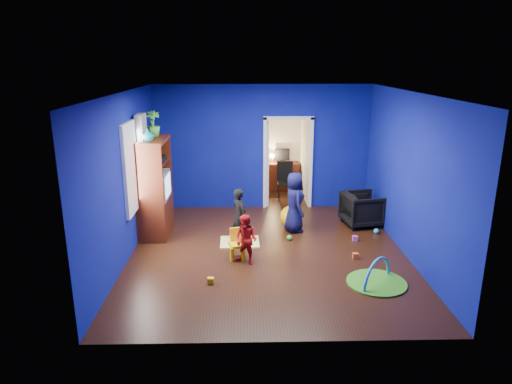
{
  "coord_description": "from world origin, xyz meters",
  "views": [
    {
      "loc": [
        -0.4,
        -7.74,
        3.44
      ],
      "look_at": [
        -0.21,
        0.4,
        1.06
      ],
      "focal_mm": 32.0,
      "sensor_mm": 36.0,
      "label": 1
    }
  ],
  "objects_px": {
    "toddler_red": "(246,240)",
    "kid_chair": "(238,246)",
    "child_black": "(240,215)",
    "crt_tv": "(156,185)",
    "play_mat": "(376,283)",
    "study_desk": "(282,176)",
    "tv_armoire": "(154,187)",
    "folding_chair": "(285,182)",
    "hopper_ball": "(290,217)",
    "vase": "(148,135)",
    "child_navy": "(294,202)",
    "armchair": "(362,209)"
  },
  "relations": [
    {
      "from": "hopper_ball",
      "to": "folding_chair",
      "type": "distance_m",
      "value": 1.94
    },
    {
      "from": "armchair",
      "to": "play_mat",
      "type": "bearing_deg",
      "value": 160.19
    },
    {
      "from": "vase",
      "to": "play_mat",
      "type": "distance_m",
      "value": 4.83
    },
    {
      "from": "tv_armoire",
      "to": "folding_chair",
      "type": "xyz_separation_m",
      "value": [
        2.82,
        2.25,
        -0.52
      ]
    },
    {
      "from": "child_black",
      "to": "kid_chair",
      "type": "xyz_separation_m",
      "value": [
        -0.03,
        -0.83,
        -0.28
      ]
    },
    {
      "from": "kid_chair",
      "to": "child_navy",
      "type": "bearing_deg",
      "value": 32.32
    },
    {
      "from": "toddler_red",
      "to": "armchair",
      "type": "bearing_deg",
      "value": 68.48
    },
    {
      "from": "tv_armoire",
      "to": "study_desk",
      "type": "height_order",
      "value": "tv_armoire"
    },
    {
      "from": "armchair",
      "to": "hopper_ball",
      "type": "xyz_separation_m",
      "value": [
        -1.55,
        -0.08,
        -0.13
      ]
    },
    {
      "from": "child_black",
      "to": "study_desk",
      "type": "distance_m",
      "value": 3.83
    },
    {
      "from": "vase",
      "to": "folding_chair",
      "type": "height_order",
      "value": "vase"
    },
    {
      "from": "toddler_red",
      "to": "kid_chair",
      "type": "distance_m",
      "value": 0.32
    },
    {
      "from": "crt_tv",
      "to": "study_desk",
      "type": "xyz_separation_m",
      "value": [
        2.78,
        3.21,
        -0.65
      ]
    },
    {
      "from": "tv_armoire",
      "to": "folding_chair",
      "type": "distance_m",
      "value": 3.65
    },
    {
      "from": "tv_armoire",
      "to": "crt_tv",
      "type": "distance_m",
      "value": 0.06
    },
    {
      "from": "armchair",
      "to": "folding_chair",
      "type": "relative_size",
      "value": 0.85
    },
    {
      "from": "armchair",
      "to": "crt_tv",
      "type": "distance_m",
      "value": 4.34
    },
    {
      "from": "tv_armoire",
      "to": "study_desk",
      "type": "xyz_separation_m",
      "value": [
        2.82,
        3.21,
        -0.6
      ]
    },
    {
      "from": "toddler_red",
      "to": "hopper_ball",
      "type": "height_order",
      "value": "toddler_red"
    },
    {
      "from": "child_navy",
      "to": "play_mat",
      "type": "distance_m",
      "value": 2.66
    },
    {
      "from": "play_mat",
      "to": "study_desk",
      "type": "xyz_separation_m",
      "value": [
        -1.08,
        5.48,
        0.36
      ]
    },
    {
      "from": "armchair",
      "to": "vase",
      "type": "bearing_deg",
      "value": 88.29
    },
    {
      "from": "toddler_red",
      "to": "tv_armoire",
      "type": "xyz_separation_m",
      "value": [
        -1.82,
        1.47,
        0.54
      ]
    },
    {
      "from": "hopper_ball",
      "to": "study_desk",
      "type": "distance_m",
      "value": 2.89
    },
    {
      "from": "child_black",
      "to": "hopper_ball",
      "type": "height_order",
      "value": "child_black"
    },
    {
      "from": "armchair",
      "to": "play_mat",
      "type": "relative_size",
      "value": 0.82
    },
    {
      "from": "vase",
      "to": "kid_chair",
      "type": "bearing_deg",
      "value": -30.25
    },
    {
      "from": "child_navy",
      "to": "crt_tv",
      "type": "relative_size",
      "value": 1.78
    },
    {
      "from": "vase",
      "to": "crt_tv",
      "type": "xyz_separation_m",
      "value": [
        0.04,
        0.3,
        -1.06
      ]
    },
    {
      "from": "child_black",
      "to": "child_navy",
      "type": "xyz_separation_m",
      "value": [
        1.12,
        0.53,
        0.09
      ]
    },
    {
      "from": "toddler_red",
      "to": "kid_chair",
      "type": "height_order",
      "value": "toddler_red"
    },
    {
      "from": "study_desk",
      "to": "crt_tv",
      "type": "bearing_deg",
      "value": -130.89
    },
    {
      "from": "toddler_red",
      "to": "kid_chair",
      "type": "relative_size",
      "value": 1.77
    },
    {
      "from": "crt_tv",
      "to": "play_mat",
      "type": "distance_m",
      "value": 4.59
    },
    {
      "from": "crt_tv",
      "to": "vase",
      "type": "bearing_deg",
      "value": -97.59
    },
    {
      "from": "armchair",
      "to": "toddler_red",
      "type": "height_order",
      "value": "toddler_red"
    },
    {
      "from": "toddler_red",
      "to": "folding_chair",
      "type": "xyz_separation_m",
      "value": [
        1.0,
        3.73,
        0.02
      ]
    },
    {
      "from": "hopper_ball",
      "to": "study_desk",
      "type": "bearing_deg",
      "value": 88.94
    },
    {
      "from": "vase",
      "to": "hopper_ball",
      "type": "xyz_separation_m",
      "value": [
        2.77,
        0.63,
        -1.86
      ]
    },
    {
      "from": "hopper_ball",
      "to": "play_mat",
      "type": "relative_size",
      "value": 0.47
    },
    {
      "from": "hopper_ball",
      "to": "kid_chair",
      "type": "bearing_deg",
      "value": -124.37
    },
    {
      "from": "armchair",
      "to": "play_mat",
      "type": "distance_m",
      "value": 2.73
    },
    {
      "from": "play_mat",
      "to": "child_navy",
      "type": "bearing_deg",
      "value": 114.74
    },
    {
      "from": "folding_chair",
      "to": "kid_chair",
      "type": "bearing_deg",
      "value": -108.07
    },
    {
      "from": "kid_chair",
      "to": "study_desk",
      "type": "bearing_deg",
      "value": 58.21
    },
    {
      "from": "tv_armoire",
      "to": "crt_tv",
      "type": "relative_size",
      "value": 2.8
    },
    {
      "from": "child_navy",
      "to": "kid_chair",
      "type": "xyz_separation_m",
      "value": [
        -1.15,
        -1.35,
        -0.37
      ]
    },
    {
      "from": "kid_chair",
      "to": "folding_chair",
      "type": "bearing_deg",
      "value": 54.53
    },
    {
      "from": "child_black",
      "to": "crt_tv",
      "type": "height_order",
      "value": "crt_tv"
    },
    {
      "from": "hopper_ball",
      "to": "armchair",
      "type": "bearing_deg",
      "value": 2.8
    }
  ]
}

